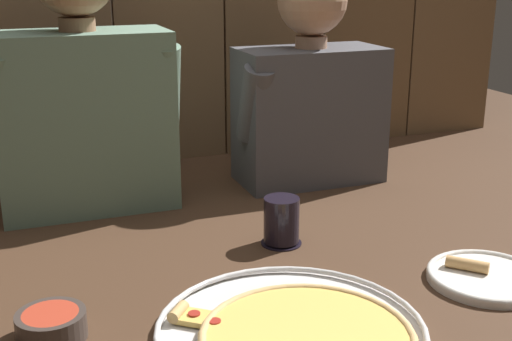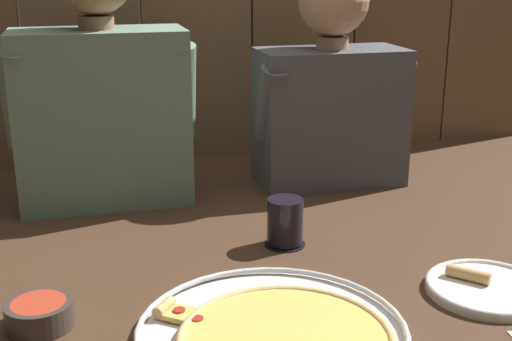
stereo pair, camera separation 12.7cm
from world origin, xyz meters
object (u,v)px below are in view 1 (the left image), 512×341
(dipping_bowl, at_px, (51,324))
(drinking_glass, at_px, (281,221))
(pizza_tray, at_px, (297,332))
(diner_right, at_px, (310,84))
(diner_left, at_px, (82,84))
(dinner_plate, at_px, (486,277))

(dipping_bowl, bearing_deg, drinking_glass, 24.00)
(pizza_tray, height_order, diner_right, diner_right)
(pizza_tray, distance_m, diner_right, 0.83)
(pizza_tray, height_order, dipping_bowl, dipping_bowl)
(diner_left, bearing_deg, diner_right, -0.02)
(dipping_bowl, relative_size, diner_right, 0.19)
(dinner_plate, relative_size, drinking_glass, 2.16)
(drinking_glass, height_order, diner_left, diner_left)
(dinner_plate, bearing_deg, diner_left, 133.34)
(pizza_tray, bearing_deg, diner_left, 107.11)
(pizza_tray, xyz_separation_m, drinking_glass, (0.12, 0.34, 0.04))
(diner_right, bearing_deg, dipping_bowl, -140.61)
(pizza_tray, relative_size, diner_right, 0.77)
(drinking_glass, distance_m, diner_left, 0.55)
(dinner_plate, bearing_deg, dipping_bowl, 174.01)
(drinking_glass, xyz_separation_m, diner_right, (0.23, 0.37, 0.21))
(dinner_plate, height_order, dipping_bowl, dipping_bowl)
(dinner_plate, height_order, diner_right, diner_right)
(pizza_tray, xyz_separation_m, dinner_plate, (0.40, 0.06, -0.00))
(dinner_plate, distance_m, diner_left, 0.95)
(pizza_tray, height_order, diner_left, diner_left)
(diner_left, bearing_deg, pizza_tray, -72.89)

